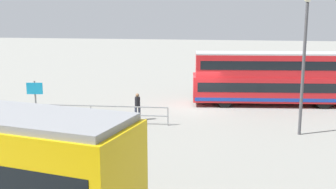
{
  "coord_description": "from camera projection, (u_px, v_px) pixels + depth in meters",
  "views": [
    {
      "loc": [
        -2.73,
        27.14,
        6.21
      ],
      "look_at": [
        1.3,
        5.56,
        1.96
      ],
      "focal_mm": 43.65,
      "sensor_mm": 36.0,
      "label": 1
    }
  ],
  "objects": [
    {
      "name": "ground_plane",
      "position": [
        202.0,
        108.0,
        27.86
      ],
      "size": [
        160.0,
        160.0,
        0.0
      ],
      "primitive_type": "plane",
      "color": "gray"
    },
    {
      "name": "double_decker_bus",
      "position": [
        274.0,
        78.0,
        28.6
      ],
      "size": [
        11.64,
        4.1,
        3.7
      ],
      "color": "red",
      "rests_on": "ground"
    },
    {
      "name": "pedestrian_near_railing",
      "position": [
        138.0,
        105.0,
        24.47
      ],
      "size": [
        0.43,
        0.43,
        1.65
      ],
      "color": "#33384C",
      "rests_on": "ground"
    },
    {
      "name": "pedestrian_railing",
      "position": [
        91.0,
        111.0,
        23.81
      ],
      "size": [
        9.1,
        0.72,
        1.08
      ],
      "color": "gray",
      "rests_on": "ground"
    },
    {
      "name": "info_sign",
      "position": [
        35.0,
        94.0,
        23.86
      ],
      "size": [
        0.94,
        0.2,
        2.48
      ],
      "color": "slate",
      "rests_on": "ground"
    },
    {
      "name": "street_lamp",
      "position": [
        304.0,
        56.0,
        20.89
      ],
      "size": [
        0.36,
        0.36,
        7.23
      ],
      "color": "#4C4C51",
      "rests_on": "ground"
    }
  ]
}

